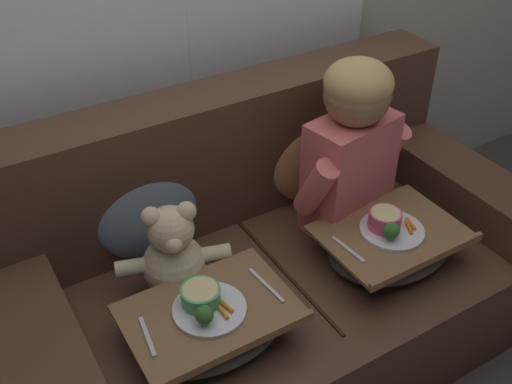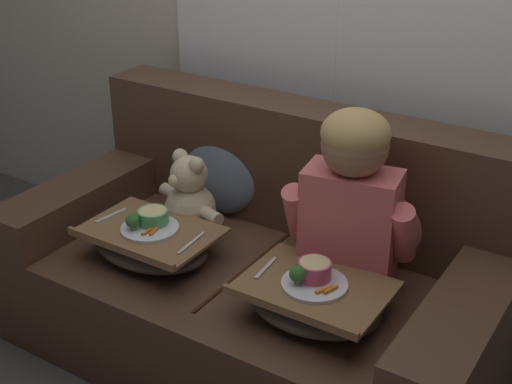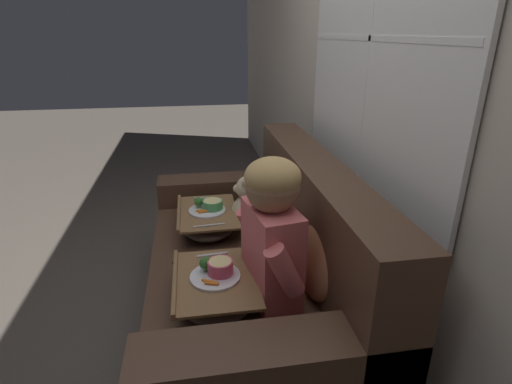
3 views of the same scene
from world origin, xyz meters
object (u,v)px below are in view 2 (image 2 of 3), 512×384
(couch, at_px, (265,275))
(throw_pillow_behind_child, at_px, (376,208))
(throw_pillow_behind_teddy, at_px, (222,167))
(lap_tray_child, at_px, (314,299))
(teddy_bear, at_px, (189,199))
(child_figure, at_px, (352,193))
(lap_tray_teddy, at_px, (151,242))

(couch, xyz_separation_m, throw_pillow_behind_child, (0.34, 0.21, 0.29))
(couch, bearing_deg, throw_pillow_behind_child, 31.89)
(throw_pillow_behind_teddy, distance_m, lap_tray_child, 0.83)
(throw_pillow_behind_child, distance_m, throw_pillow_behind_teddy, 0.68)
(throw_pillow_behind_teddy, xyz_separation_m, teddy_bear, (-0.00, -0.22, -0.05))
(throw_pillow_behind_child, bearing_deg, teddy_bear, -162.05)
(throw_pillow_behind_child, distance_m, child_figure, 0.27)
(throw_pillow_behind_child, bearing_deg, child_figure, -89.95)
(throw_pillow_behind_child, height_order, throw_pillow_behind_teddy, throw_pillow_behind_child)
(couch, bearing_deg, lap_tray_teddy, -144.09)
(lap_tray_child, bearing_deg, lap_tray_teddy, 179.98)
(throw_pillow_behind_teddy, xyz_separation_m, lap_tray_teddy, (-0.00, -0.46, -0.13))
(couch, height_order, child_figure, child_figure)
(teddy_bear, xyz_separation_m, lap_tray_child, (0.68, -0.24, -0.08))
(child_figure, relative_size, lap_tray_teddy, 1.31)
(lap_tray_child, bearing_deg, child_figure, 89.71)
(throw_pillow_behind_teddy, bearing_deg, lap_tray_teddy, -90.08)
(couch, relative_size, throw_pillow_behind_teddy, 4.51)
(child_figure, height_order, teddy_bear, child_figure)
(child_figure, bearing_deg, lap_tray_child, -90.29)
(throw_pillow_behind_child, distance_m, lap_tray_child, 0.48)
(couch, distance_m, child_figure, 0.55)
(couch, height_order, lap_tray_child, couch)
(child_figure, distance_m, teddy_bear, 0.71)
(throw_pillow_behind_teddy, bearing_deg, throw_pillow_behind_child, 0.00)
(throw_pillow_behind_child, xyz_separation_m, lap_tray_teddy, (-0.68, -0.46, -0.13))
(throw_pillow_behind_teddy, xyz_separation_m, child_figure, (0.68, -0.22, 0.15))
(teddy_bear, bearing_deg, lap_tray_child, -19.26)
(lap_tray_child, bearing_deg, throw_pillow_behind_child, 89.87)
(couch, relative_size, teddy_bear, 5.01)
(lap_tray_child, bearing_deg, throw_pillow_behind_teddy, 145.97)
(child_figure, xyz_separation_m, lap_tray_teddy, (-0.68, -0.24, -0.28))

